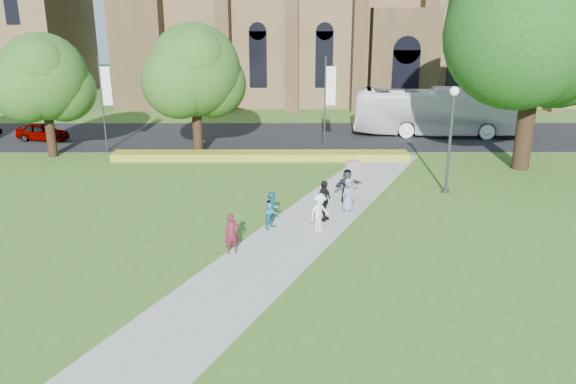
{
  "coord_description": "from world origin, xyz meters",
  "views": [
    {
      "loc": [
        -0.43,
        -20.1,
        8.52
      ],
      "look_at": [
        -0.37,
        1.59,
        1.6
      ],
      "focal_mm": 35.0,
      "sensor_mm": 36.0,
      "label": 1
    }
  ],
  "objects_px": {
    "large_tree": "(539,16)",
    "car_0": "(42,132)",
    "tour_coach": "(439,112)",
    "streetlamp": "(451,127)",
    "pedestrian_0": "(232,234)"
  },
  "relations": [
    {
      "from": "large_tree",
      "to": "car_0",
      "type": "relative_size",
      "value": 3.63
    },
    {
      "from": "large_tree",
      "to": "car_0",
      "type": "bearing_deg",
      "value": 166.18
    },
    {
      "from": "tour_coach",
      "to": "car_0",
      "type": "height_order",
      "value": "tour_coach"
    },
    {
      "from": "tour_coach",
      "to": "car_0",
      "type": "distance_m",
      "value": 28.14
    },
    {
      "from": "large_tree",
      "to": "car_0",
      "type": "height_order",
      "value": "large_tree"
    },
    {
      "from": "streetlamp",
      "to": "tour_coach",
      "type": "relative_size",
      "value": 0.43
    },
    {
      "from": "streetlamp",
      "to": "large_tree",
      "type": "height_order",
      "value": "large_tree"
    },
    {
      "from": "tour_coach",
      "to": "pedestrian_0",
      "type": "xyz_separation_m",
      "value": [
        -13.03,
        -21.25,
        -0.92
      ]
    },
    {
      "from": "streetlamp",
      "to": "tour_coach",
      "type": "distance_m",
      "value": 14.22
    },
    {
      "from": "streetlamp",
      "to": "pedestrian_0",
      "type": "bearing_deg",
      "value": -143.11
    },
    {
      "from": "large_tree",
      "to": "tour_coach",
      "type": "bearing_deg",
      "value": 104.51
    },
    {
      "from": "large_tree",
      "to": "streetlamp",
      "type": "bearing_deg",
      "value": -140.71
    },
    {
      "from": "large_tree",
      "to": "tour_coach",
      "type": "relative_size",
      "value": 1.08
    },
    {
      "from": "streetlamp",
      "to": "pedestrian_0",
      "type": "relative_size",
      "value": 3.45
    },
    {
      "from": "streetlamp",
      "to": "car_0",
      "type": "bearing_deg",
      "value": 154.34
    }
  ]
}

